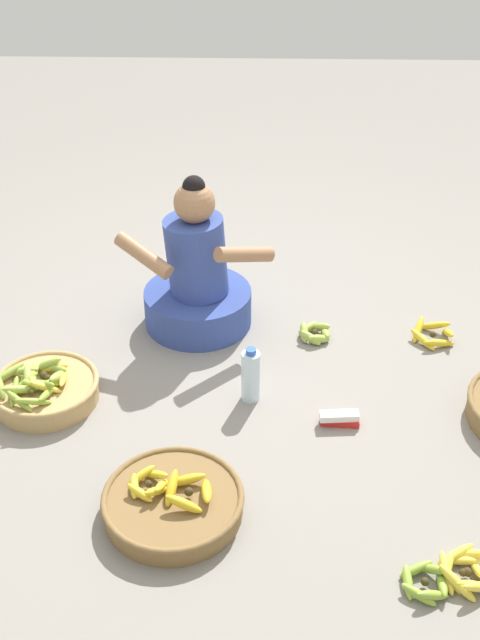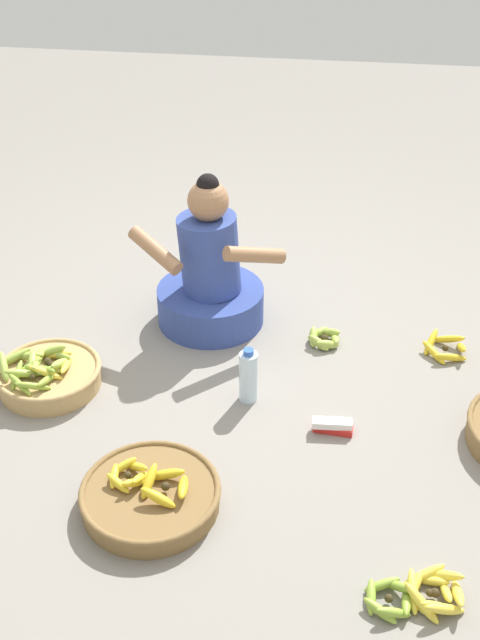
{
  "view_description": "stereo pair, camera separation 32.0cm",
  "coord_description": "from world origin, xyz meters",
  "px_view_note": "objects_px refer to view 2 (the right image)",
  "views": [
    {
      "loc": [
        0.08,
        -2.91,
        2.16
      ],
      "look_at": [
        0.0,
        -0.2,
        0.35
      ],
      "focal_mm": 44.14,
      "sensor_mm": 36.0,
      "label": 1
    },
    {
      "loc": [
        0.4,
        -2.89,
        2.16
      ],
      "look_at": [
        0.0,
        -0.2,
        0.35
      ],
      "focal_mm": 44.14,
      "sensor_mm": 36.0,
      "label": 2
    }
  ],
  "objects_px": {
    "banana_basket_back_left": "(150,495)",
    "loose_bananas_back_right": "(418,594)",
    "loose_bananas_mid_right": "(324,338)",
    "loose_bananas_near_vendor": "(445,348)",
    "packet_carton_stack": "(333,426)",
    "water_bottle": "(248,376)",
    "banana_basket_near_bicycle": "(48,374)",
    "vendor_woman_front": "(210,278)"
  },
  "relations": [
    {
      "from": "vendor_woman_front",
      "to": "loose_bananas_back_right",
      "type": "height_order",
      "value": "vendor_woman_front"
    },
    {
      "from": "banana_basket_near_bicycle",
      "to": "banana_basket_back_left",
      "type": "xyz_separation_m",
      "value": [
        0.61,
        -0.62,
        -0.01
      ]
    },
    {
      "from": "loose_bananas_near_vendor",
      "to": "water_bottle",
      "type": "distance_m",
      "value": 0.98
    },
    {
      "from": "loose_bananas_mid_right",
      "to": "packet_carton_stack",
      "type": "distance_m",
      "value": 0.62
    },
    {
      "from": "banana_basket_near_bicycle",
      "to": "banana_basket_back_left",
      "type": "relative_size",
      "value": 0.89
    },
    {
      "from": "water_bottle",
      "to": "loose_bananas_mid_right",
      "type": "bearing_deg",
      "value": 57.19
    },
    {
      "from": "vendor_woman_front",
      "to": "banana_basket_near_bicycle",
      "type": "xyz_separation_m",
      "value": [
        -0.61,
        -0.62,
        -0.18
      ]
    },
    {
      "from": "loose_bananas_back_right",
      "to": "packet_carton_stack",
      "type": "xyz_separation_m",
      "value": [
        -0.31,
        0.77,
        0.0
      ]
    },
    {
      "from": "banana_basket_back_left",
      "to": "loose_bananas_near_vendor",
      "type": "bearing_deg",
      "value": 44.9
    },
    {
      "from": "vendor_woman_front",
      "to": "loose_bananas_mid_right",
      "type": "bearing_deg",
      "value": -11.7
    },
    {
      "from": "banana_basket_back_left",
      "to": "packet_carton_stack",
      "type": "xyz_separation_m",
      "value": [
        0.64,
        0.5,
        -0.02
      ]
    },
    {
      "from": "loose_bananas_back_right",
      "to": "packet_carton_stack",
      "type": "distance_m",
      "value": 0.83
    },
    {
      "from": "banana_basket_back_left",
      "to": "loose_bananas_back_right",
      "type": "xyz_separation_m",
      "value": [
        0.95,
        -0.27,
        -0.02
      ]
    },
    {
      "from": "vendor_woman_front",
      "to": "water_bottle",
      "type": "xyz_separation_m",
      "value": [
        0.27,
        -0.58,
        -0.12
      ]
    },
    {
      "from": "loose_bananas_near_vendor",
      "to": "loose_bananas_back_right",
      "type": "bearing_deg",
      "value": -97.2
    },
    {
      "from": "loose_bananas_back_right",
      "to": "loose_bananas_mid_right",
      "type": "relative_size",
      "value": 1.87
    },
    {
      "from": "banana_basket_back_left",
      "to": "loose_bananas_back_right",
      "type": "height_order",
      "value": "banana_basket_back_left"
    },
    {
      "from": "water_bottle",
      "to": "banana_basket_near_bicycle",
      "type": "bearing_deg",
      "value": -177.48
    },
    {
      "from": "loose_bananas_mid_right",
      "to": "loose_bananas_back_right",
      "type": "bearing_deg",
      "value": -74.49
    },
    {
      "from": "loose_bananas_mid_right",
      "to": "water_bottle",
      "type": "height_order",
      "value": "water_bottle"
    },
    {
      "from": "vendor_woman_front",
      "to": "loose_bananas_back_right",
      "type": "bearing_deg",
      "value": -57.75
    },
    {
      "from": "banana_basket_back_left",
      "to": "water_bottle",
      "type": "xyz_separation_m",
      "value": [
        0.27,
        0.66,
        0.07
      ]
    },
    {
      "from": "loose_bananas_back_right",
      "to": "packet_carton_stack",
      "type": "height_order",
      "value": "loose_bananas_back_right"
    },
    {
      "from": "loose_bananas_back_right",
      "to": "loose_bananas_mid_right",
      "type": "distance_m",
      "value": 1.44
    },
    {
      "from": "loose_bananas_near_vendor",
      "to": "packet_carton_stack",
      "type": "bearing_deg",
      "value": -128.13
    },
    {
      "from": "vendor_woman_front",
      "to": "packet_carton_stack",
      "type": "relative_size",
      "value": 4.58
    },
    {
      "from": "banana_basket_back_left",
      "to": "loose_bananas_mid_right",
      "type": "relative_size",
      "value": 2.81
    },
    {
      "from": "loose_bananas_back_right",
      "to": "water_bottle",
      "type": "distance_m",
      "value": 1.15
    },
    {
      "from": "packet_carton_stack",
      "to": "water_bottle",
      "type": "bearing_deg",
      "value": 156.9
    },
    {
      "from": "loose_bananas_mid_right",
      "to": "water_bottle",
      "type": "distance_m",
      "value": 0.56
    },
    {
      "from": "vendor_woman_front",
      "to": "packet_carton_stack",
      "type": "distance_m",
      "value": 1.0
    },
    {
      "from": "banana_basket_back_left",
      "to": "loose_bananas_mid_right",
      "type": "xyz_separation_m",
      "value": [
        0.56,
        1.12,
        -0.02
      ]
    },
    {
      "from": "banana_basket_near_bicycle",
      "to": "loose_bananas_back_right",
      "type": "distance_m",
      "value": 1.8
    },
    {
      "from": "loose_bananas_mid_right",
      "to": "packet_carton_stack",
      "type": "relative_size",
      "value": 1.09
    },
    {
      "from": "banana_basket_near_bicycle",
      "to": "packet_carton_stack",
      "type": "relative_size",
      "value": 2.71
    },
    {
      "from": "vendor_woman_front",
      "to": "banana_basket_near_bicycle",
      "type": "distance_m",
      "value": 0.89
    },
    {
      "from": "water_bottle",
      "to": "packet_carton_stack",
      "type": "relative_size",
      "value": 1.55
    },
    {
      "from": "loose_bananas_near_vendor",
      "to": "packet_carton_stack",
      "type": "relative_size",
      "value": 1.33
    },
    {
      "from": "vendor_woman_front",
      "to": "loose_bananas_near_vendor",
      "type": "distance_m",
      "value": 1.15
    },
    {
      "from": "vendor_woman_front",
      "to": "water_bottle",
      "type": "relative_size",
      "value": 2.96
    },
    {
      "from": "banana_basket_near_bicycle",
      "to": "packet_carton_stack",
      "type": "bearing_deg",
      "value": -5.44
    },
    {
      "from": "banana_basket_near_bicycle",
      "to": "banana_basket_back_left",
      "type": "distance_m",
      "value": 0.87
    }
  ]
}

